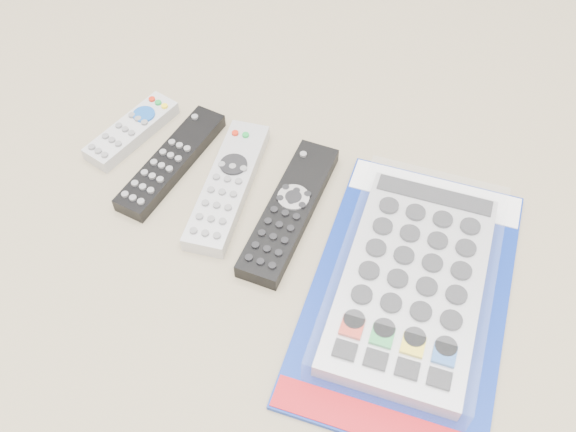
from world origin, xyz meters
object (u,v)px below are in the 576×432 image
at_px(jumbo_remote_packaged, 413,281).
at_px(remote_small_grey, 132,130).
at_px(remote_slim_black, 171,161).
at_px(remote_large_black, 290,210).
at_px(remote_silver_dvd, 228,185).

bearing_deg(jumbo_remote_packaged, remote_small_grey, 163.63).
height_order(remote_slim_black, jumbo_remote_packaged, jumbo_remote_packaged).
relative_size(remote_small_grey, remote_slim_black, 0.75).
xyz_separation_m(remote_small_grey, remote_large_black, (0.25, -0.04, 0.00)).
height_order(remote_small_grey, remote_large_black, remote_large_black).
relative_size(remote_slim_black, jumbo_remote_packaged, 0.52).
height_order(remote_silver_dvd, remote_large_black, same).
xyz_separation_m(remote_silver_dvd, jumbo_remote_packaged, (0.25, -0.05, 0.01)).
distance_m(remote_slim_black, remote_silver_dvd, 0.09).
bearing_deg(remote_slim_black, remote_large_black, 0.57).
relative_size(remote_silver_dvd, jumbo_remote_packaged, 0.57).
relative_size(remote_small_grey, remote_silver_dvd, 0.69).
bearing_deg(remote_large_black, remote_slim_black, 173.98).
height_order(remote_small_grey, remote_slim_black, same).
relative_size(remote_small_grey, jumbo_remote_packaged, 0.39).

